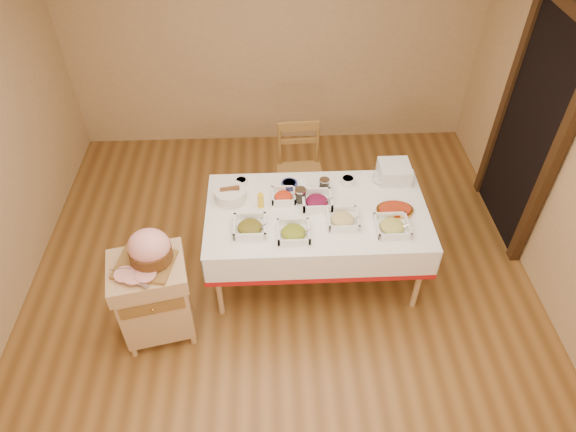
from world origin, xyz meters
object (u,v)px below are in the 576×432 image
object	(u,v)px
mustard_bottle	(261,200)
preserve_jar_right	(324,185)
dining_chair	(300,171)
brass_platter	(395,210)
bread_basket	(230,194)
butcher_cart	(153,295)
dining_table	(316,225)
plate_stack	(394,172)
ham_on_board	(149,250)
preserve_jar_left	(300,196)

from	to	relation	value
mustard_bottle	preserve_jar_right	bearing A→B (deg)	19.15
preserve_jar_right	dining_chair	bearing A→B (deg)	105.11
brass_platter	preserve_jar_right	bearing A→B (deg)	151.20
preserve_jar_right	bread_basket	size ratio (longest dim) A/B	0.42
butcher_cart	bread_basket	distance (m)	1.02
dining_table	preserve_jar_right	bearing A→B (deg)	72.27
butcher_cart	plate_stack	size ratio (longest dim) A/B	2.98
preserve_jar_right	mustard_bottle	bearing A→B (deg)	-160.85
ham_on_board	preserve_jar_right	xyz separation A→B (m)	(1.34, 0.80, -0.10)
preserve_jar_left	preserve_jar_right	distance (m)	0.25
dining_chair	bread_basket	xyz separation A→B (m)	(-0.63, -0.70, 0.32)
preserve_jar_right	bread_basket	xyz separation A→B (m)	(-0.79, -0.08, -0.00)
dining_table	mustard_bottle	distance (m)	0.52
butcher_cart	brass_platter	distance (m)	2.03
bread_basket	plate_stack	size ratio (longest dim) A/B	1.01
preserve_jar_left	bread_basket	distance (m)	0.58
butcher_cart	preserve_jar_right	xyz separation A→B (m)	(1.38, 0.83, 0.36)
dining_chair	bread_basket	distance (m)	0.99
mustard_bottle	butcher_cart	bearing A→B (deg)	-142.64
butcher_cart	brass_platter	bearing A→B (deg)	15.32
preserve_jar_right	plate_stack	world-z (taller)	plate_stack
dining_table	butcher_cart	world-z (taller)	butcher_cart
dining_table	ham_on_board	xyz separation A→B (m)	(-1.26, -0.54, 0.31)
mustard_bottle	bread_basket	distance (m)	0.27
dining_chair	bread_basket	bearing A→B (deg)	-131.98
preserve_jar_right	mustard_bottle	distance (m)	0.57
dining_table	plate_stack	world-z (taller)	plate_stack
preserve_jar_right	mustard_bottle	xyz separation A→B (m)	(-0.54, -0.19, 0.02)
dining_table	butcher_cart	size ratio (longest dim) A/B	2.30
butcher_cart	ham_on_board	distance (m)	0.47
dining_table	bread_basket	world-z (taller)	bread_basket
mustard_bottle	brass_platter	distance (m)	1.10
brass_platter	mustard_bottle	bearing A→B (deg)	174.01
bread_basket	preserve_jar_right	bearing A→B (deg)	5.97
preserve_jar_left	dining_table	bearing A→B (deg)	-43.92
ham_on_board	brass_platter	xyz separation A→B (m)	(1.89, 0.49, -0.13)
dining_table	plate_stack	distance (m)	0.84
ham_on_board	preserve_jar_left	distance (m)	1.31
ham_on_board	bread_basket	distance (m)	0.90
dining_table	plate_stack	size ratio (longest dim) A/B	6.86
plate_stack	dining_chair	bearing A→B (deg)	148.42
preserve_jar_right	dining_table	bearing A→B (deg)	-107.73
butcher_cart	mustard_bottle	xyz separation A→B (m)	(0.84, 0.64, 0.38)
dining_chair	plate_stack	world-z (taller)	dining_chair
plate_stack	preserve_jar_right	bearing A→B (deg)	-168.21
butcher_cart	preserve_jar_right	size ratio (longest dim) A/B	7.04
preserve_jar_right	plate_stack	distance (m)	0.64
mustard_bottle	bread_basket	xyz separation A→B (m)	(-0.25, 0.10, -0.02)
mustard_bottle	ham_on_board	bearing A→B (deg)	-142.68
dining_table	butcher_cart	xyz separation A→B (m)	(-1.30, -0.57, -0.15)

